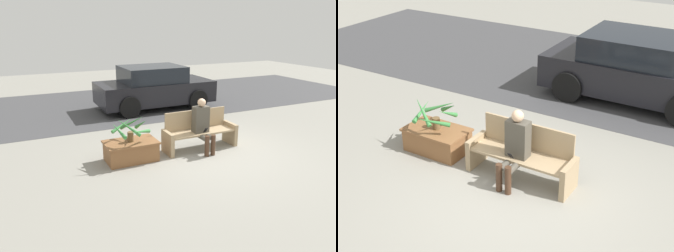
% 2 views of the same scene
% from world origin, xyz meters
% --- Properties ---
extents(ground_plane, '(30.00, 30.00, 0.00)m').
position_xyz_m(ground_plane, '(0.00, 0.00, 0.00)').
color(ground_plane, gray).
extents(road_surface, '(20.00, 6.00, 0.01)m').
position_xyz_m(road_surface, '(0.00, 5.76, 0.00)').
color(road_surface, '#424244').
rests_on(road_surface, ground_plane).
extents(bench, '(1.81, 0.54, 0.90)m').
position_xyz_m(bench, '(-0.11, 0.44, 0.42)').
color(bench, tan).
rests_on(bench, ground_plane).
extents(person_seated, '(0.36, 0.61, 1.25)m').
position_xyz_m(person_seated, '(-0.14, 0.25, 0.66)').
color(person_seated, '#4C473D').
rests_on(person_seated, ground_plane).
extents(planter_box, '(1.14, 0.70, 0.44)m').
position_xyz_m(planter_box, '(-1.85, 0.41, 0.24)').
color(planter_box, brown).
rests_on(planter_box, ground_plane).
extents(potted_plant, '(0.81, 0.83, 0.60)m').
position_xyz_m(potted_plant, '(-1.84, 0.41, 0.74)').
color(potted_plant, brown).
rests_on(potted_plant, planter_box).
extents(parked_car, '(4.02, 1.98, 1.48)m').
position_xyz_m(parked_car, '(0.47, 4.55, 0.73)').
color(parked_car, black).
rests_on(parked_car, ground_plane).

